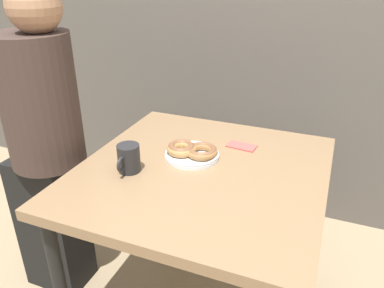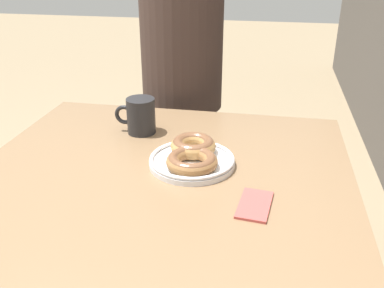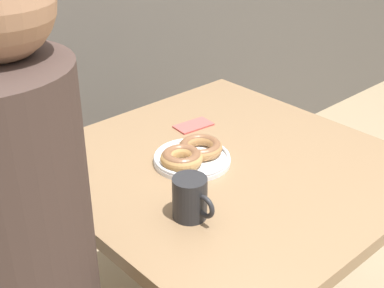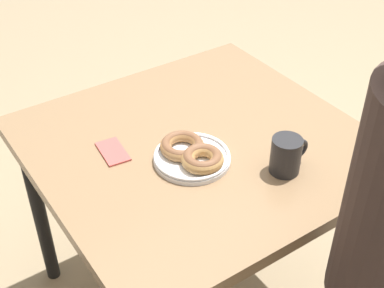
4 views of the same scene
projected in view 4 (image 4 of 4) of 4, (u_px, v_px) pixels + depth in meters
name	position (u px, v px, depth m)	size (l,w,h in m)	color
ground_plane	(232.00, 275.00, 2.13)	(14.00, 14.00, 0.00)	#937F60
dining_table	(198.00, 161.00, 1.65)	(0.92, 0.95, 0.74)	#846647
donut_plate	(192.00, 154.00, 1.51)	(0.24, 0.22, 0.05)	white
coffee_mug	(286.00, 155.00, 1.46)	(0.08, 0.12, 0.11)	#232326
napkin	(113.00, 152.00, 1.56)	(0.13, 0.08, 0.01)	#BC4C47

